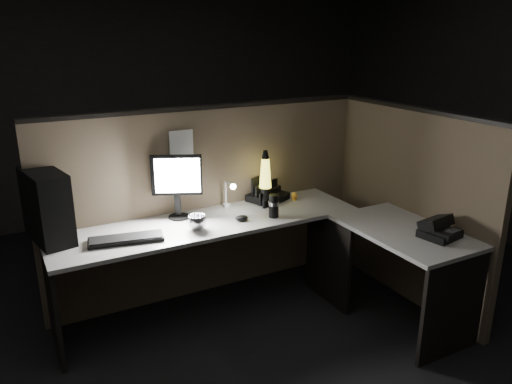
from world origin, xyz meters
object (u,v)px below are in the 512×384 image
keyboard (126,239)px  pc_tower (47,206)px  lava_lamp (265,182)px  monitor (177,180)px  desk_phone (438,229)px

keyboard → pc_tower: bearing=160.7°
pc_tower → lava_lamp: pc_tower is taller
pc_tower → lava_lamp: size_ratio=1.08×
monitor → desk_phone: (1.42, -1.19, -0.23)m
keyboard → desk_phone: 2.10m
monitor → desk_phone: monitor is taller
pc_tower → lava_lamp: bearing=-12.3°
keyboard → monitor: bearing=40.1°
monitor → keyboard: 0.60m
lava_lamp → desk_phone: size_ratio=1.59×
monitor → keyboard: bearing=-126.0°
lava_lamp → desk_phone: bearing=-58.5°
keyboard → desk_phone: size_ratio=1.77×
keyboard → lava_lamp: 1.21m
keyboard → desk_phone: desk_phone is taller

